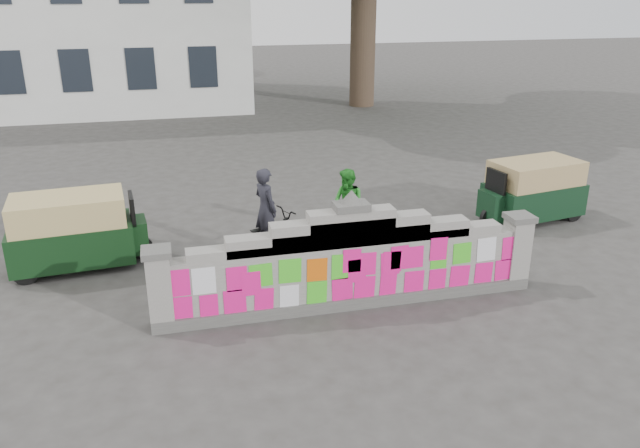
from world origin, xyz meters
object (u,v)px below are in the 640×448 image
object	(u,v)px
cyclist_rider	(266,221)
rickshaw_left	(75,230)
cyclist_bike	(267,236)
rickshaw_right	(532,190)
pedestrian	(348,205)

from	to	relation	value
cyclist_rider	rickshaw_left	bearing A→B (deg)	56.93
cyclist_bike	rickshaw_right	world-z (taller)	rickshaw_right
pedestrian	rickshaw_left	world-z (taller)	pedestrian
cyclist_bike	cyclist_rider	xyz separation A→B (m)	(0.00, 0.00, 0.32)
cyclist_bike	rickshaw_left	size ratio (longest dim) A/B	0.69
cyclist_rider	pedestrian	xyz separation A→B (m)	(1.79, 0.56, -0.03)
cyclist_rider	rickshaw_right	distance (m)	6.20
cyclist_bike	cyclist_rider	size ratio (longest dim) A/B	1.12
cyclist_rider	rickshaw_right	size ratio (longest dim) A/B	0.62
cyclist_rider	rickshaw_left	distance (m)	3.56
cyclist_bike	rickshaw_left	distance (m)	3.57
cyclist_bike	cyclist_rider	world-z (taller)	cyclist_rider
cyclist_rider	pedestrian	size ratio (longest dim) A/B	1.04
pedestrian	rickshaw_right	bearing A→B (deg)	69.19
cyclist_rider	rickshaw_right	world-z (taller)	cyclist_rider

